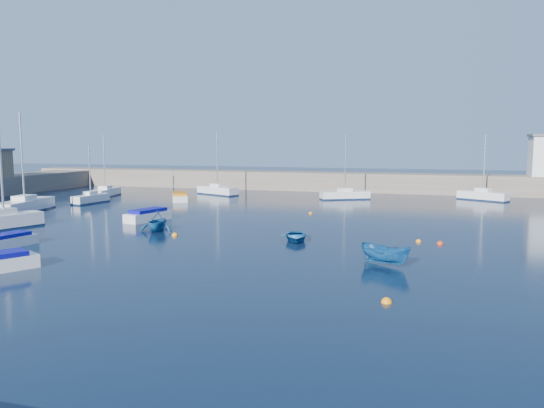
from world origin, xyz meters
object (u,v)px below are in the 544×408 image
(sailboat_5, at_px, (217,190))
(dinghy_left, at_px, (157,221))
(sailboat_7, at_px, (483,195))
(motorboat_2, at_px, (180,197))
(dinghy_center, at_px, (296,236))
(sailboat_3, at_px, (91,198))
(sailboat_6, at_px, (345,195))
(motorboat_0, at_px, (5,241))
(motorboat_1, at_px, (148,215))
(sailboat_1, at_px, (4,221))
(sailboat_2, at_px, (25,205))
(dinghy_right, at_px, (385,255))
(sailboat_4, at_px, (105,192))

(sailboat_5, bearing_deg, dinghy_left, -142.43)
(sailboat_5, relative_size, sailboat_7, 1.05)
(motorboat_2, relative_size, dinghy_center, 1.59)
(sailboat_3, distance_m, dinghy_center, 31.89)
(sailboat_5, distance_m, motorboat_2, 7.98)
(sailboat_6, height_order, motorboat_0, sailboat_6)
(motorboat_1, height_order, motorboat_2, motorboat_1)
(sailboat_1, bearing_deg, sailboat_2, 142.72)
(motorboat_2, bearing_deg, sailboat_6, -6.83)
(sailboat_1, relative_size, motorboat_1, 1.71)
(sailboat_3, distance_m, motorboat_1, 16.48)
(sailboat_3, distance_m, sailboat_5, 16.57)
(sailboat_3, bearing_deg, dinghy_right, -24.75)
(sailboat_2, bearing_deg, sailboat_4, 84.70)
(sailboat_4, distance_m, motorboat_0, 32.50)
(sailboat_4, distance_m, motorboat_1, 23.01)
(motorboat_0, xyz_separation_m, motorboat_1, (3.17, 13.16, 0.08))
(sailboat_1, xyz_separation_m, dinghy_center, (23.72, 1.74, -0.33))
(sailboat_7, bearing_deg, sailboat_6, 133.19)
(dinghy_right, bearing_deg, sailboat_3, 85.75)
(dinghy_left, bearing_deg, sailboat_5, 98.48)
(sailboat_3, relative_size, sailboat_7, 0.84)
(sailboat_1, relative_size, sailboat_3, 1.23)
(sailboat_4, bearing_deg, sailboat_2, -97.01)
(sailboat_3, bearing_deg, dinghy_center, -22.29)
(sailboat_5, distance_m, sailboat_7, 33.05)
(sailboat_5, distance_m, sailboat_6, 16.99)
(sailboat_3, distance_m, dinghy_right, 40.56)
(sailboat_1, distance_m, motorboat_0, 8.30)
(motorboat_0, bearing_deg, sailboat_6, 76.01)
(motorboat_0, xyz_separation_m, dinghy_right, (24.69, 2.01, 0.19))
(sailboat_1, xyz_separation_m, motorboat_2, (4.34, 22.58, -0.19))
(dinghy_center, height_order, dinghy_left, dinghy_left)
(dinghy_right, bearing_deg, motorboat_0, 121.97)
(motorboat_2, bearing_deg, sailboat_3, -175.40)
(sailboat_5, relative_size, dinghy_center, 2.58)
(sailboat_5, height_order, motorboat_0, sailboat_5)
(sailboat_6, bearing_deg, motorboat_0, 126.92)
(sailboat_2, bearing_deg, dinghy_right, -28.22)
(motorboat_2, bearing_deg, dinghy_center, -74.63)
(dinghy_left, bearing_deg, sailboat_7, 44.70)
(sailboat_7, distance_m, motorboat_0, 51.34)
(motorboat_0, bearing_deg, sailboat_4, 124.42)
(sailboat_1, height_order, sailboat_2, sailboat_2)
(sailboat_2, relative_size, motorboat_0, 2.29)
(sailboat_6, height_order, sailboat_7, sailboat_6)
(sailboat_1, height_order, sailboat_5, sailboat_5)
(motorboat_2, height_order, dinghy_center, motorboat_2)
(sailboat_2, distance_m, motorboat_0, 18.94)
(sailboat_4, xyz_separation_m, dinghy_right, (37.19, -27.99, 0.07))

